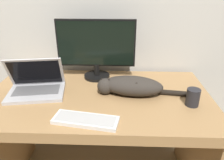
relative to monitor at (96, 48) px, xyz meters
The scene contains 6 objects.
desk 0.47m from the monitor, 82.84° to the right, with size 1.38×0.78×0.76m.
monitor is the anchor object (origin of this frame).
laptop 0.47m from the monitor, 143.53° to the right, with size 0.37×0.29×0.23m.
external_keyboard 0.59m from the monitor, 89.92° to the right, with size 0.34×0.17×0.02m.
cat 0.38m from the monitor, 47.19° to the right, with size 0.56×0.22×0.11m.
coffee_mug 0.70m from the monitor, 32.80° to the right, with size 0.07×0.07×0.10m.
Camera 1 is at (0.13, -0.80, 1.40)m, focal length 35.00 mm.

